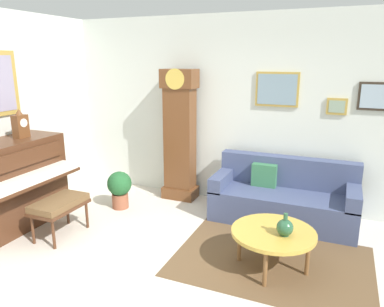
# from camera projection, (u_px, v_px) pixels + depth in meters

# --- Properties ---
(ground_plane) EXTENTS (6.40, 6.00, 0.10)m
(ground_plane) POSITION_uv_depth(u_px,v_px,m) (153.00, 281.00, 3.72)
(ground_plane) COLOR beige
(wall_back) EXTENTS (5.30, 0.13, 2.80)m
(wall_back) POSITION_uv_depth(u_px,v_px,m) (228.00, 111.00, 5.48)
(wall_back) COLOR silver
(wall_back) RESTS_ON ground_plane
(area_rug) EXTENTS (2.10, 1.50, 0.01)m
(area_rug) POSITION_uv_depth(u_px,v_px,m) (271.00, 261.00, 3.99)
(area_rug) COLOR brown
(area_rug) RESTS_ON ground_plane
(piano) EXTENTS (0.87, 1.44, 1.16)m
(piano) POSITION_uv_depth(u_px,v_px,m) (11.00, 185.00, 4.67)
(piano) COLOR #4C2B19
(piano) RESTS_ON ground_plane
(piano_bench) EXTENTS (0.42, 0.70, 0.48)m
(piano_bench) POSITION_uv_depth(u_px,v_px,m) (59.00, 205.00, 4.48)
(piano_bench) COLOR #4C2B19
(piano_bench) RESTS_ON ground_plane
(grandfather_clock) EXTENTS (0.52, 0.34, 2.03)m
(grandfather_clock) POSITION_uv_depth(u_px,v_px,m) (180.00, 139.00, 5.60)
(grandfather_clock) COLOR brown
(grandfather_clock) RESTS_ON ground_plane
(couch) EXTENTS (1.90, 0.80, 0.84)m
(couch) POSITION_uv_depth(u_px,v_px,m) (283.00, 198.00, 4.96)
(couch) COLOR #424C70
(couch) RESTS_ON ground_plane
(coffee_table) EXTENTS (0.88, 0.88, 0.43)m
(coffee_table) POSITION_uv_depth(u_px,v_px,m) (273.00, 233.00, 3.78)
(coffee_table) COLOR gold
(coffee_table) RESTS_ON ground_plane
(mantel_clock) EXTENTS (0.13, 0.18, 0.38)m
(mantel_clock) POSITION_uv_depth(u_px,v_px,m) (20.00, 125.00, 4.71)
(mantel_clock) COLOR brown
(mantel_clock) RESTS_ON piano
(green_jug) EXTENTS (0.17, 0.17, 0.24)m
(green_jug) POSITION_uv_depth(u_px,v_px,m) (285.00, 227.00, 3.65)
(green_jug) COLOR #234C33
(green_jug) RESTS_ON coffee_table
(potted_plant) EXTENTS (0.36, 0.36, 0.56)m
(potted_plant) POSITION_uv_depth(u_px,v_px,m) (120.00, 187.00, 5.35)
(potted_plant) COLOR #935138
(potted_plant) RESTS_ON ground_plane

